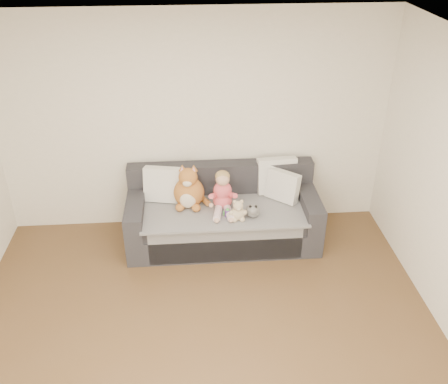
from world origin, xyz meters
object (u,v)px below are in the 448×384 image
teddy_bear (238,212)px  sippy_cup (228,212)px  toddler (223,194)px  sofa (223,216)px  plush_cat (189,190)px

teddy_bear → sippy_cup: bearing=146.1°
toddler → sofa: bearing=87.2°
plush_cat → teddy_bear: (0.53, -0.34, -0.09)m
toddler → teddy_bear: size_ratio=1.85×
sofa → plush_cat: plush_cat is taller
sofa → toddler: 0.37m
toddler → sippy_cup: toddler is taller
plush_cat → toddler: bearing=-7.5°
toddler → plush_cat: bearing=167.3°
sofa → plush_cat: size_ratio=4.09×
teddy_bear → toddler: bearing=120.6°
sofa → sippy_cup: size_ratio=19.44×
sofa → teddy_bear: sofa is taller
sippy_cup → toddler: bearing=103.3°
sofa → plush_cat: bearing=177.9°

